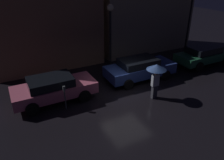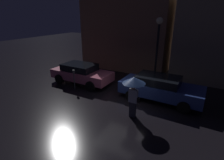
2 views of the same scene
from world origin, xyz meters
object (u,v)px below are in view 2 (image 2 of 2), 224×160
(parked_car_pink, at_px, (81,73))
(pedestrian_with_umbrella, at_px, (134,86))
(parked_car_blue, at_px, (160,88))
(parking_meter, at_px, (74,77))
(street_lamp_near, at_px, (158,39))

(parked_car_pink, relative_size, pedestrian_with_umbrella, 2.17)
(parked_car_blue, bearing_deg, parking_meter, -166.67)
(parked_car_pink, bearing_deg, street_lamp_near, 26.58)
(parking_meter, xyz_separation_m, street_lamp_near, (4.35, 3.42, 2.36))
(parked_car_pink, height_order, parked_car_blue, parked_car_blue)
(parked_car_pink, bearing_deg, parking_meter, -75.71)
(parking_meter, bearing_deg, street_lamp_near, 38.19)
(parked_car_blue, bearing_deg, parked_car_pink, -178.40)
(pedestrian_with_umbrella, bearing_deg, street_lamp_near, 94.77)
(parked_car_blue, xyz_separation_m, pedestrian_with_umbrella, (-0.64, -2.40, 0.86))
(parked_car_pink, bearing_deg, pedestrian_with_umbrella, -25.38)
(pedestrian_with_umbrella, xyz_separation_m, parking_meter, (-4.66, 1.24, -0.81))
(parked_car_pink, bearing_deg, parked_car_blue, 0.58)
(pedestrian_with_umbrella, bearing_deg, parked_car_pink, 155.59)
(pedestrian_with_umbrella, bearing_deg, parked_car_blue, 75.96)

